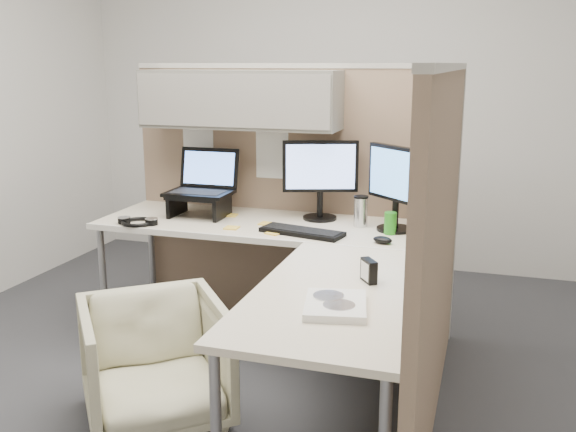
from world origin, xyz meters
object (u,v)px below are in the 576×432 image
(office_chair, at_px, (155,357))
(monitor_left, at_px, (320,173))
(desk, at_px, (285,253))
(keyboard, at_px, (302,232))

(office_chair, bearing_deg, monitor_left, 29.68)
(desk, relative_size, keyboard, 4.36)
(desk, distance_m, monitor_left, 0.67)
(desk, xyz_separation_m, office_chair, (-0.44, -0.59, -0.37))
(desk, distance_m, office_chair, 0.82)
(office_chair, distance_m, keyboard, 1.03)
(desk, bearing_deg, keyboard, 84.22)
(monitor_left, bearing_deg, desk, -111.38)
(monitor_left, bearing_deg, office_chair, -130.22)
(keyboard, bearing_deg, desk, -83.88)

